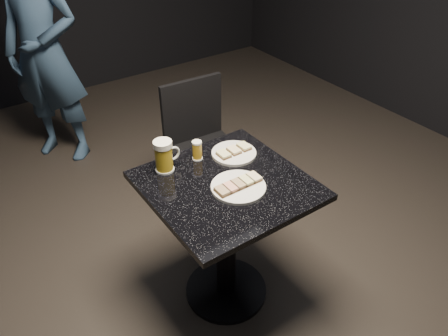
{
  "coord_description": "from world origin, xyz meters",
  "views": [
    {
      "loc": [
        -0.91,
        -1.29,
        1.94
      ],
      "look_at": [
        0.0,
        0.02,
        0.82
      ],
      "focal_mm": 35.0,
      "sensor_mm": 36.0,
      "label": 1
    }
  ],
  "objects_px": {
    "beer_mug": "(164,156)",
    "chair": "(202,142)",
    "plate_small": "(234,153)",
    "patron": "(44,52)",
    "beer_tumbler": "(197,150)",
    "plate_large": "(238,187)",
    "table": "(226,222)"
  },
  "relations": [
    {
      "from": "beer_mug",
      "to": "chair",
      "type": "bearing_deg",
      "value": 43.11
    },
    {
      "from": "beer_mug",
      "to": "chair",
      "type": "distance_m",
      "value": 0.74
    },
    {
      "from": "plate_small",
      "to": "patron",
      "type": "distance_m",
      "value": 1.78
    },
    {
      "from": "plate_small",
      "to": "beer_tumbler",
      "type": "height_order",
      "value": "beer_tumbler"
    },
    {
      "from": "plate_small",
      "to": "chair",
      "type": "xyz_separation_m",
      "value": [
        0.14,
        0.53,
        -0.26
      ]
    },
    {
      "from": "plate_large",
      "to": "table",
      "type": "height_order",
      "value": "plate_large"
    },
    {
      "from": "plate_large",
      "to": "patron",
      "type": "height_order",
      "value": "patron"
    },
    {
      "from": "beer_tumbler",
      "to": "beer_mug",
      "type": "bearing_deg",
      "value": 178.07
    },
    {
      "from": "plate_large",
      "to": "chair",
      "type": "relative_size",
      "value": 0.28
    },
    {
      "from": "patron",
      "to": "beer_tumbler",
      "type": "distance_m",
      "value": 1.68
    },
    {
      "from": "plate_large",
      "to": "plate_small",
      "type": "height_order",
      "value": "same"
    },
    {
      "from": "table",
      "to": "chair",
      "type": "height_order",
      "value": "chair"
    },
    {
      "from": "plate_small",
      "to": "chair",
      "type": "relative_size",
      "value": 0.25
    },
    {
      "from": "plate_small",
      "to": "chair",
      "type": "distance_m",
      "value": 0.61
    },
    {
      "from": "patron",
      "to": "chair",
      "type": "height_order",
      "value": "patron"
    },
    {
      "from": "patron",
      "to": "beer_tumbler",
      "type": "bearing_deg",
      "value": -32.64
    },
    {
      "from": "table",
      "to": "beer_tumbler",
      "type": "height_order",
      "value": "beer_tumbler"
    },
    {
      "from": "beer_tumbler",
      "to": "table",
      "type": "bearing_deg",
      "value": -88.99
    },
    {
      "from": "patron",
      "to": "table",
      "type": "relative_size",
      "value": 2.22
    },
    {
      "from": "plate_large",
      "to": "beer_tumbler",
      "type": "distance_m",
      "value": 0.31
    },
    {
      "from": "beer_mug",
      "to": "beer_tumbler",
      "type": "height_order",
      "value": "beer_mug"
    },
    {
      "from": "beer_tumbler",
      "to": "plate_large",
      "type": "bearing_deg",
      "value": -85.46
    },
    {
      "from": "plate_large",
      "to": "beer_mug",
      "type": "xyz_separation_m",
      "value": [
        -0.2,
        0.31,
        0.07
      ]
    },
    {
      "from": "beer_tumbler",
      "to": "patron",
      "type": "bearing_deg",
      "value": 98.26
    },
    {
      "from": "chair",
      "to": "plate_small",
      "type": "bearing_deg",
      "value": -105.18
    },
    {
      "from": "beer_tumbler",
      "to": "chair",
      "type": "distance_m",
      "value": 0.63
    },
    {
      "from": "plate_small",
      "to": "chair",
      "type": "bearing_deg",
      "value": 74.82
    },
    {
      "from": "patron",
      "to": "beer_mug",
      "type": "bearing_deg",
      "value": -38.58
    },
    {
      "from": "patron",
      "to": "chair",
      "type": "xyz_separation_m",
      "value": [
        0.55,
        -1.2,
        -0.33
      ]
    },
    {
      "from": "plate_small",
      "to": "beer_tumbler",
      "type": "distance_m",
      "value": 0.19
    },
    {
      "from": "beer_mug",
      "to": "beer_tumbler",
      "type": "distance_m",
      "value": 0.18
    },
    {
      "from": "plate_large",
      "to": "patron",
      "type": "relative_size",
      "value": 0.15
    }
  ]
}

